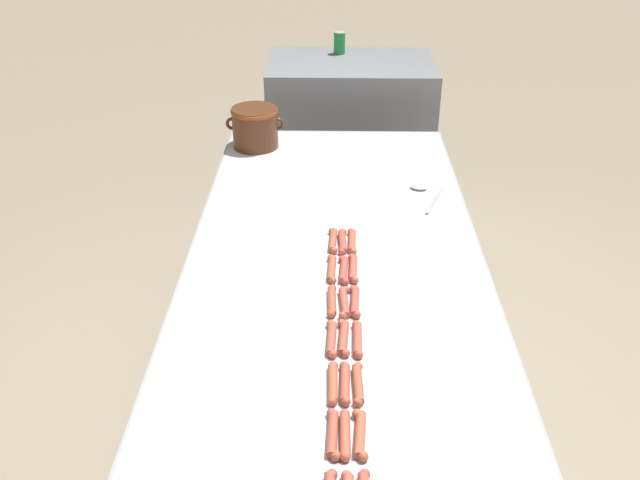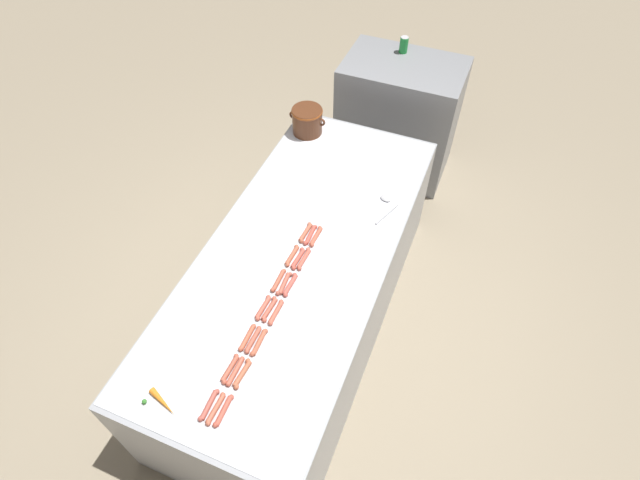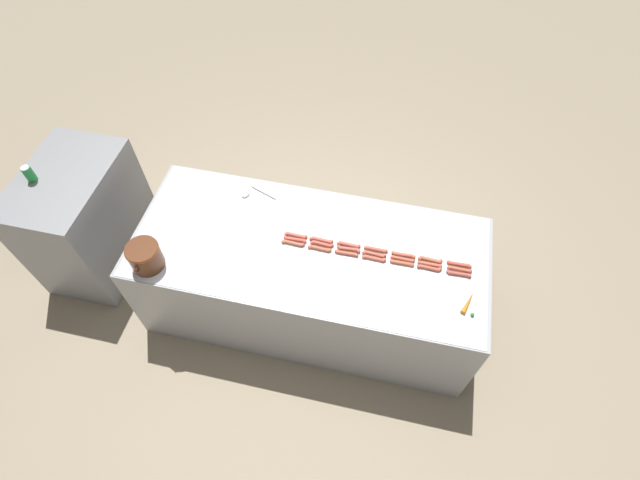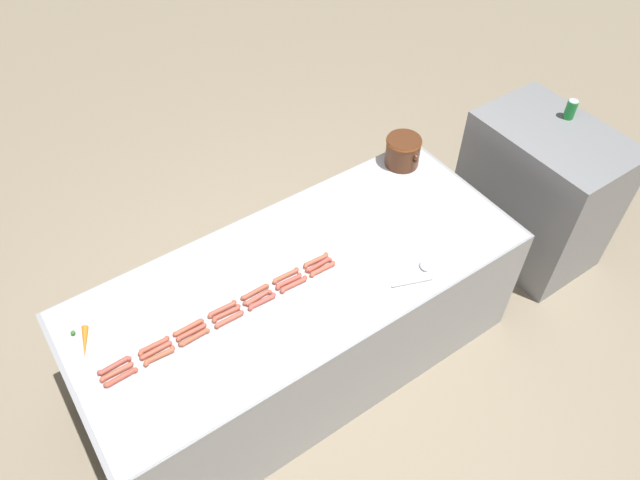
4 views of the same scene
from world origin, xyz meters
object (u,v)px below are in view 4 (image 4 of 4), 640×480
object	(u,v)px
hot_dog_17	(229,319)
hot_dog_0	(114,366)
hot_dog_3	(222,309)
hot_dog_8	(156,351)
carrot	(84,341)
hot_dog_16	(194,337)
hot_dog_10	(226,313)
hot_dog_19	(293,285)
hot_dog_4	(255,292)
hot_dog_14	(121,377)
soda_can	(571,109)
hot_dog_13	(319,265)
hot_dog_5	(286,276)
hot_dog_6	(316,260)
hot_dog_9	(191,332)
hot_dog_12	(289,281)
back_cabinet	(537,192)
serving_spoon	(420,272)
hot_dog_2	(188,328)
bean_pot	(403,150)
hot_dog_7	(117,372)
hot_dog_1	(154,346)
hot_dog_11	(257,298)
hot_dog_18	(262,302)
hot_dog_20	(323,269)
hot_dog_15	(159,356)

from	to	relation	value
hot_dog_17	hot_dog_0	bearing A→B (deg)	-97.48
hot_dog_3	hot_dog_8	xyz separation A→B (m)	(0.03, -0.37, 0.00)
carrot	hot_dog_16	bearing A→B (deg)	57.99
hot_dog_10	hot_dog_19	distance (m)	0.37
hot_dog_4	hot_dog_14	world-z (taller)	same
soda_can	hot_dog_8	bearing A→B (deg)	-89.93
hot_dog_10	carrot	bearing A→B (deg)	-110.66
hot_dog_10	hot_dog_13	bearing A→B (deg)	89.86
soda_can	hot_dog_5	bearing A→B (deg)	-90.88
hot_dog_6	hot_dog_19	distance (m)	0.20
hot_dog_9	hot_dog_12	xyz separation A→B (m)	(0.00, 0.55, 0.00)
hot_dog_10	hot_dog_9	bearing A→B (deg)	-89.38
back_cabinet	hot_dog_10	world-z (taller)	back_cabinet
serving_spoon	hot_dog_10	bearing A→B (deg)	-109.21
hot_dog_17	hot_dog_4	bearing A→B (deg)	111.59
hot_dog_2	hot_dog_8	size ratio (longest dim) A/B	1.00
carrot	hot_dog_14	bearing A→B (deg)	14.23
bean_pot	hot_dog_8	bearing A→B (deg)	-77.67
hot_dog_0	hot_dog_19	bearing A→B (deg)	85.75
hot_dog_6	soda_can	distance (m)	1.91
hot_dog_6	hot_dog_12	size ratio (longest dim) A/B	1.00
hot_dog_0	hot_dog_7	bearing A→B (deg)	-5.54
hot_dog_1	hot_dog_13	distance (m)	0.92
hot_dog_1	hot_dog_11	bearing A→B (deg)	86.45
hot_dog_2	serving_spoon	world-z (taller)	hot_dog_2
hot_dog_13	hot_dog_18	distance (m)	0.37
hot_dog_3	serving_spoon	xyz separation A→B (m)	(0.37, 0.97, -0.00)
hot_dog_11	bean_pot	xyz separation A→B (m)	(-0.40, 1.27, 0.09)
hot_dog_12	soda_can	size ratio (longest dim) A/B	1.30
hot_dog_5	hot_dog_16	xyz separation A→B (m)	(0.07, -0.56, 0.00)
back_cabinet	hot_dog_0	size ratio (longest dim) A/B	6.17
hot_dog_13	hot_dog_20	xyz separation A→B (m)	(0.03, 0.00, 0.00)
hot_dog_8	back_cabinet	bearing A→B (deg)	88.60
hot_dog_3	hot_dog_7	distance (m)	0.56
hot_dog_12	carrot	size ratio (longest dim) A/B	0.92
hot_dog_3	carrot	world-z (taller)	carrot
hot_dog_4	hot_dog_13	world-z (taller)	same
soda_can	hot_dog_11	bearing A→B (deg)	-89.82
hot_dog_10	carrot	size ratio (longest dim) A/B	0.92
hot_dog_7	hot_dog_20	distance (m)	1.12
hot_dog_9	hot_dog_13	distance (m)	0.74
carrot	hot_dog_9	bearing A→B (deg)	61.42
hot_dog_2	hot_dog_15	bearing A→B (deg)	-69.83
hot_dog_19	serving_spoon	world-z (taller)	hot_dog_19
hot_dog_14	carrot	world-z (taller)	carrot
hot_dog_11	hot_dog_13	xyz separation A→B (m)	(-0.00, 0.37, 0.00)
hot_dog_7	hot_dog_9	distance (m)	0.37
hot_dog_12	hot_dog_6	bearing A→B (deg)	100.68
hot_dog_17	hot_dog_1	bearing A→B (deg)	-100.86
hot_dog_4	hot_dog_7	size ratio (longest dim) A/B	1.00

